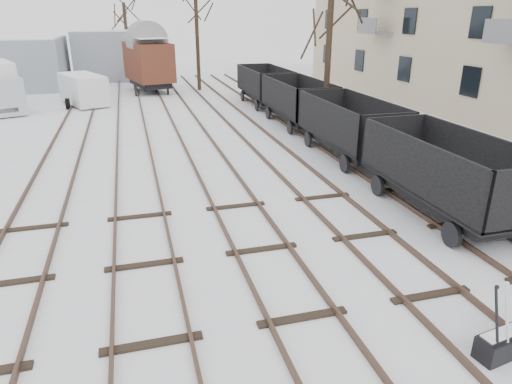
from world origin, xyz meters
TOP-DOWN VIEW (x-y plane):
  - ground at (0.00, 0.00)m, footprint 120.00×120.00m
  - tracks at (-0.00, 13.67)m, footprint 13.90×52.00m
  - shed_left at (-13.00, 36.00)m, footprint 10.00×8.00m
  - shed_right at (-4.00, 40.00)m, footprint 7.00×6.00m
  - ground_frame at (3.22, -1.93)m, footprint 1.35×0.63m
  - freight_wagon_a at (6.00, 3.80)m, footprint 2.42×6.04m
  - freight_wagon_b at (6.00, 10.20)m, footprint 2.42×6.04m
  - freight_wagon_c at (6.00, 16.60)m, footprint 2.42×6.04m
  - freight_wagon_d at (6.00, 23.00)m, footprint 2.42×6.04m
  - box_van_wagon at (-1.24, 30.84)m, footprint 4.04×5.98m
  - panel_van at (-5.93, 26.29)m, footprint 3.54×5.03m
  - tree_near at (6.66, 14.33)m, footprint 0.30×0.30m
  - tree_far_left at (-2.64, 39.66)m, footprint 0.30×0.30m
  - tree_far_right at (2.69, 30.75)m, footprint 0.30×0.30m

SIDE VIEW (x-z plane):
  - ground at x=0.00m, z-range 0.00..0.00m
  - tracks at x=0.00m, z-range -0.01..0.16m
  - ground_frame at x=3.22m, z-range -0.46..1.03m
  - freight_wagon_a at x=6.00m, z-range -0.29..2.18m
  - freight_wagon_b at x=6.00m, z-range -0.29..2.18m
  - freight_wagon_c at x=6.00m, z-range -0.29..2.18m
  - freight_wagon_d at x=6.00m, z-range -0.29..2.18m
  - panel_van at x=-5.93m, z-range 0.04..2.08m
  - shed_left at x=-13.00m, z-range 0.00..4.10m
  - shed_right at x=-4.00m, z-range 0.00..4.50m
  - box_van_wagon at x=-1.24m, z-range 0.35..4.52m
  - tree_near at x=6.66m, z-range 0.00..6.56m
  - tree_far_left at x=-2.64m, z-range 0.00..6.86m
  - tree_far_right at x=2.69m, z-range 0.00..8.36m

